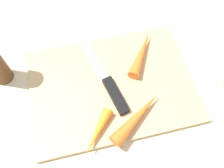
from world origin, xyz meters
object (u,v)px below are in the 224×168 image
(cutting_board, at_px, (112,85))
(carrot_longest, at_px, (137,117))
(carrot_medium, at_px, (142,53))
(carrot_shortest, at_px, (98,131))
(knife, at_px, (111,91))

(cutting_board, bearing_deg, carrot_longest, -71.44)
(carrot_medium, height_order, carrot_shortest, carrot_medium)
(carrot_longest, bearing_deg, carrot_shortest, 152.21)
(cutting_board, distance_m, carrot_medium, 0.10)
(cutting_board, distance_m, knife, 0.02)
(cutting_board, relative_size, carrot_medium, 2.77)
(knife, distance_m, carrot_shortest, 0.10)
(carrot_shortest, distance_m, carrot_longest, 0.08)
(knife, height_order, carrot_shortest, carrot_shortest)
(carrot_shortest, xyz_separation_m, carrot_longest, (0.08, 0.01, 0.00))
(knife, height_order, carrot_longest, carrot_longest)
(carrot_longest, bearing_deg, knife, 82.26)
(carrot_shortest, bearing_deg, carrot_medium, 177.61)
(knife, bearing_deg, cutting_board, -31.47)
(knife, xyz_separation_m, carrot_shortest, (-0.05, -0.08, 0.01))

